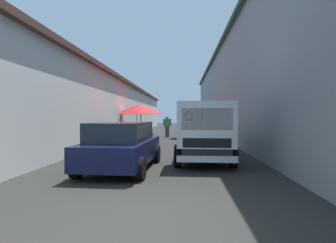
{
  "coord_description": "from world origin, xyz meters",
  "views": [
    {
      "loc": [
        -3.86,
        -0.87,
        1.65
      ],
      "look_at": [
        12.19,
        0.09,
        1.3
      ],
      "focal_mm": 28.43,
      "sensor_mm": 36.0,
      "label": 1
    }
  ],
  "objects_px": {
    "vendor_by_crates": "(167,125)",
    "plastic_stool": "(201,144)",
    "fruit_stall_near_right": "(141,113)",
    "fruit_stall_mid_lane": "(137,113)",
    "fruit_stall_far_left": "(193,115)",
    "delivery_truck": "(204,133)",
    "hatchback_car": "(122,145)"
  },
  "relations": [
    {
      "from": "vendor_by_crates",
      "to": "plastic_stool",
      "type": "height_order",
      "value": "vendor_by_crates"
    },
    {
      "from": "fruit_stall_near_right",
      "to": "vendor_by_crates",
      "type": "distance_m",
      "value": 7.17
    },
    {
      "from": "fruit_stall_mid_lane",
      "to": "vendor_by_crates",
      "type": "relative_size",
      "value": 1.49
    },
    {
      "from": "fruit_stall_far_left",
      "to": "delivery_truck",
      "type": "xyz_separation_m",
      "value": [
        -10.38,
        -0.03,
        -0.69
      ]
    },
    {
      "from": "delivery_truck",
      "to": "plastic_stool",
      "type": "height_order",
      "value": "delivery_truck"
    },
    {
      "from": "fruit_stall_far_left",
      "to": "hatchback_car",
      "type": "bearing_deg",
      "value": 167.5
    },
    {
      "from": "delivery_truck",
      "to": "fruit_stall_mid_lane",
      "type": "bearing_deg",
      "value": 22.57
    },
    {
      "from": "fruit_stall_mid_lane",
      "to": "hatchback_car",
      "type": "height_order",
      "value": "fruit_stall_mid_lane"
    },
    {
      "from": "delivery_truck",
      "to": "fruit_stall_far_left",
      "type": "bearing_deg",
      "value": 0.17
    },
    {
      "from": "fruit_stall_mid_lane",
      "to": "hatchback_car",
      "type": "relative_size",
      "value": 0.61
    },
    {
      "from": "fruit_stall_near_right",
      "to": "fruit_stall_mid_lane",
      "type": "xyz_separation_m",
      "value": [
        5.36,
        1.19,
        0.07
      ]
    },
    {
      "from": "fruit_stall_near_right",
      "to": "delivery_truck",
      "type": "height_order",
      "value": "fruit_stall_near_right"
    },
    {
      "from": "fruit_stall_far_left",
      "to": "plastic_stool",
      "type": "bearing_deg",
      "value": -178.87
    },
    {
      "from": "fruit_stall_near_right",
      "to": "fruit_stall_mid_lane",
      "type": "bearing_deg",
      "value": 12.53
    },
    {
      "from": "hatchback_car",
      "to": "plastic_stool",
      "type": "height_order",
      "value": "hatchback_car"
    },
    {
      "from": "fruit_stall_near_right",
      "to": "vendor_by_crates",
      "type": "bearing_deg",
      "value": -7.23
    },
    {
      "from": "delivery_truck",
      "to": "plastic_stool",
      "type": "xyz_separation_m",
      "value": [
        3.22,
        -0.11,
        -0.71
      ]
    },
    {
      "from": "fruit_stall_near_right",
      "to": "hatchback_car",
      "type": "height_order",
      "value": "fruit_stall_near_right"
    },
    {
      "from": "fruit_stall_far_left",
      "to": "plastic_stool",
      "type": "xyz_separation_m",
      "value": [
        -7.16,
        -0.14,
        -1.41
      ]
    },
    {
      "from": "fruit_stall_far_left",
      "to": "delivery_truck",
      "type": "relative_size",
      "value": 0.52
    },
    {
      "from": "fruit_stall_near_right",
      "to": "fruit_stall_far_left",
      "type": "xyz_separation_m",
      "value": [
        5.93,
        -2.86,
        -0.03
      ]
    },
    {
      "from": "hatchback_car",
      "to": "delivery_truck",
      "type": "relative_size",
      "value": 0.81
    },
    {
      "from": "fruit_stall_near_right",
      "to": "vendor_by_crates",
      "type": "xyz_separation_m",
      "value": [
        7.06,
        -0.9,
        -0.82
      ]
    },
    {
      "from": "delivery_truck",
      "to": "vendor_by_crates",
      "type": "bearing_deg",
      "value": 9.82
    },
    {
      "from": "fruit_stall_far_left",
      "to": "hatchback_car",
      "type": "height_order",
      "value": "fruit_stall_far_left"
    },
    {
      "from": "fruit_stall_far_left",
      "to": "vendor_by_crates",
      "type": "relative_size",
      "value": 1.58
    },
    {
      "from": "vendor_by_crates",
      "to": "fruit_stall_far_left",
      "type": "bearing_deg",
      "value": -119.99
    },
    {
      "from": "fruit_stall_mid_lane",
      "to": "delivery_truck",
      "type": "height_order",
      "value": "fruit_stall_mid_lane"
    },
    {
      "from": "fruit_stall_mid_lane",
      "to": "vendor_by_crates",
      "type": "distance_m",
      "value": 2.83
    },
    {
      "from": "fruit_stall_near_right",
      "to": "vendor_by_crates",
      "type": "relative_size",
      "value": 1.44
    },
    {
      "from": "fruit_stall_far_left",
      "to": "fruit_stall_mid_lane",
      "type": "height_order",
      "value": "fruit_stall_mid_lane"
    },
    {
      "from": "fruit_stall_far_left",
      "to": "hatchback_car",
      "type": "xyz_separation_m",
      "value": [
        -11.52,
        2.55,
        -1.0
      ]
    }
  ]
}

